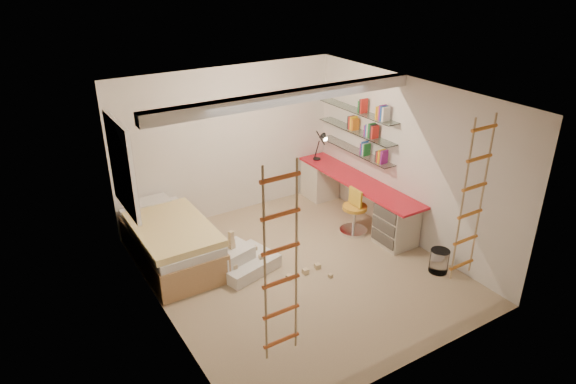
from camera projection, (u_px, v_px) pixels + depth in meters
floor at (299, 270)px, 7.54m from camera, size 4.50×4.50×0.00m
ceiling_beam at (288, 97)px, 6.70m from camera, size 4.00×0.18×0.16m
window_frame at (122, 166)px, 7.10m from camera, size 0.06×1.15×1.35m
window_blind at (125, 166)px, 7.12m from camera, size 0.02×1.00×1.20m
rope_ladder_left at (281, 265)px, 4.90m from camera, size 0.41×0.04×2.13m
rope_ladder_right at (472, 201)px, 6.19m from camera, size 0.41×0.04×2.13m
waste_bin at (439, 261)px, 7.44m from camera, size 0.28×0.28×0.35m
desk at (355, 197)px, 8.85m from camera, size 0.56×2.80×0.75m
shelves at (356, 131)px, 8.67m from camera, size 0.25×1.80×0.71m
bed at (171, 242)px, 7.64m from camera, size 1.02×2.00×0.69m
task_lamp at (322, 142)px, 9.26m from camera, size 0.14×0.36×0.57m
swivel_chair at (354, 216)px, 8.45m from camera, size 0.47×0.47×0.78m
play_platform at (241, 261)px, 7.49m from camera, size 1.01×0.87×0.39m
toy_blocks at (268, 257)px, 7.38m from camera, size 1.25×1.02×0.66m
books at (356, 125)px, 8.62m from camera, size 0.14×0.70×0.92m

